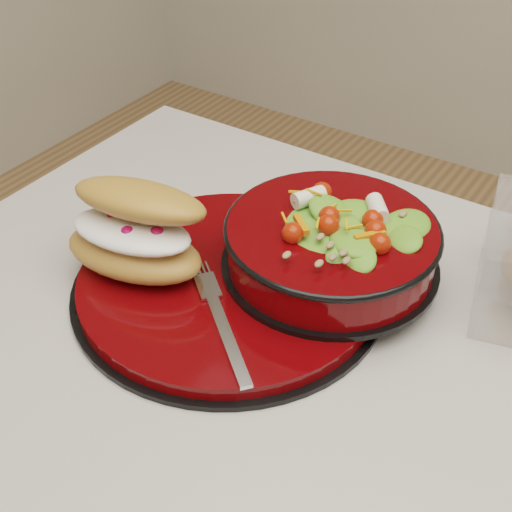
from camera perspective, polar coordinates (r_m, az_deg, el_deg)
The scene contains 4 objects.
dinner_plate at distance 0.72m, azimuth -2.19°, elevation -2.20°, with size 0.32×0.32×0.02m.
salad_bowl at distance 0.71m, azimuth 6.07°, elevation 1.41°, with size 0.22×0.22×0.09m.
croissant at distance 0.71m, azimuth -9.58°, elevation 2.03°, with size 0.16×0.12×0.09m.
fork at distance 0.66m, azimuth -2.80°, elevation -5.28°, with size 0.13×0.11×0.00m.
Camera 1 is at (0.03, -0.37, 1.37)m, focal length 50.00 mm.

